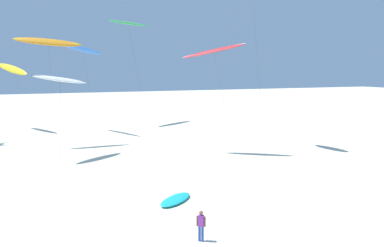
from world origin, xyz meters
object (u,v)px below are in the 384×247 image
at_px(flying_kite_2, 12,69).
at_px(person_foreground_walker, 201,225).
at_px(flying_kite_3, 83,50).
at_px(flying_kite_7, 61,79).
at_px(flying_kite_4, 128,23).
at_px(flying_kite_1, 213,51).
at_px(grounded_kite_0, 175,199).
at_px(flying_kite_6, 48,42).

xyz_separation_m(flying_kite_2, person_foreground_walker, (11.73, -43.80, -8.27)).
distance_m(flying_kite_3, person_foreground_walker, 39.31).
bearing_deg(flying_kite_7, flying_kite_3, 76.23).
xyz_separation_m(flying_kite_2, flying_kite_3, (9.62, -6.11, 2.69)).
xyz_separation_m(flying_kite_3, flying_kite_4, (8.03, 6.84, 4.78)).
relative_size(flying_kite_1, grounded_kite_0, 3.61).
distance_m(flying_kite_3, grounded_kite_0, 33.75).
bearing_deg(flying_kite_6, flying_kite_4, 50.45).
height_order(flying_kite_1, flying_kite_7, flying_kite_1).
distance_m(flying_kite_4, flying_kite_6, 20.35).
relative_size(flying_kite_6, grounded_kite_0, 3.92).
height_order(flying_kite_1, person_foreground_walker, flying_kite_1).
bearing_deg(person_foreground_walker, flying_kite_6, 102.96).
bearing_deg(grounded_kite_0, flying_kite_3, 95.11).
distance_m(flying_kite_6, person_foreground_walker, 32.04).
relative_size(flying_kite_1, flying_kite_2, 0.97).
bearing_deg(flying_kite_2, flying_kite_6, -71.05).
bearing_deg(flying_kite_4, person_foreground_walker, -97.58).
bearing_deg(flying_kite_2, person_foreground_walker, -75.01).
bearing_deg(flying_kite_1, grounded_kite_0, -124.83).
height_order(flying_kite_6, person_foreground_walker, flying_kite_6).
relative_size(flying_kite_1, person_foreground_walker, 7.07).
bearing_deg(flying_kite_4, flying_kite_1, -82.67).
bearing_deg(grounded_kite_0, person_foreground_walker, -96.53).
xyz_separation_m(flying_kite_3, grounded_kite_0, (2.82, -31.51, -11.76)).
bearing_deg(person_foreground_walker, flying_kite_1, 63.37).
xyz_separation_m(flying_kite_2, grounded_kite_0, (12.44, -37.62, -9.06)).
relative_size(flying_kite_6, flying_kite_7, 1.38).
bearing_deg(flying_kite_3, flying_kite_7, -103.77).
height_order(flying_kite_2, flying_kite_4, flying_kite_4).
distance_m(flying_kite_2, grounded_kite_0, 40.64).
bearing_deg(flying_kite_6, flying_kite_1, -33.84).
height_order(flying_kite_1, flying_kite_4, flying_kite_4).
bearing_deg(flying_kite_7, flying_kite_2, 105.51).
bearing_deg(flying_kite_2, flying_kite_4, 2.37).
height_order(flying_kite_2, grounded_kite_0, flying_kite_2).
bearing_deg(flying_kite_3, grounded_kite_0, -84.89).
relative_size(flying_kite_4, flying_kite_6, 1.31).
relative_size(flying_kite_4, person_foreground_walker, 10.06).
height_order(flying_kite_4, grounded_kite_0, flying_kite_4).
height_order(flying_kite_3, flying_kite_7, flying_kite_3).
distance_m(flying_kite_2, flying_kite_3, 11.71).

